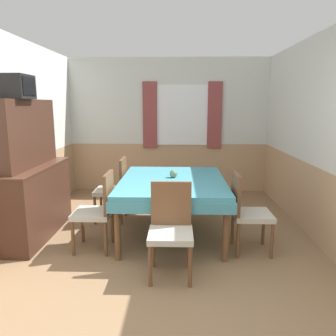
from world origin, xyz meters
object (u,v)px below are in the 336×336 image
object	(u,v)px
sideboard	(32,181)
dining_table	(173,187)
chair_head_near	(171,226)
chair_right_near	(246,210)
chair_left_near	(98,208)
tv	(17,87)
vase	(174,174)
chair_left_far	(115,187)

from	to	relation	value
sideboard	dining_table	bearing A→B (deg)	3.36
chair_head_near	chair_right_near	world-z (taller)	same
chair_head_near	sideboard	world-z (taller)	sideboard
chair_left_near	tv	bearing A→B (deg)	79.13
vase	chair_head_near	bearing A→B (deg)	-90.46
chair_head_near	chair_left_near	world-z (taller)	same
chair_left_near	sideboard	xyz separation A→B (m)	(-0.95, 0.40, 0.23)
dining_table	tv	xyz separation A→B (m)	(-1.81, -0.33, 1.27)
chair_left_near	tv	size ratio (longest dim) A/B	2.37
tv	vase	xyz separation A→B (m)	(1.82, 0.43, -1.12)
vase	chair_right_near	bearing A→B (deg)	-35.14
chair_left_near	vase	world-z (taller)	chair_left_near
dining_table	sideboard	size ratio (longest dim) A/B	0.99
chair_left_near	dining_table	bearing A→B (deg)	-59.81
sideboard	vase	xyz separation A→B (m)	(1.83, 0.21, 0.06)
chair_left_far	tv	xyz separation A→B (m)	(-0.94, -0.83, 1.41)
dining_table	chair_left_near	bearing A→B (deg)	-149.81
sideboard	tv	xyz separation A→B (m)	(0.01, -0.22, 1.18)
dining_table	chair_right_near	distance (m)	1.02
chair_right_near	tv	size ratio (longest dim) A/B	2.37
chair_head_near	chair_left_near	bearing A→B (deg)	-32.22
chair_left_near	vase	xyz separation A→B (m)	(0.88, 0.61, 0.30)
chair_right_near	vase	world-z (taller)	chair_right_near
chair_left_far	sideboard	xyz separation A→B (m)	(-0.95, -0.61, 0.23)
dining_table	chair_left_near	distance (m)	1.02
chair_left_far	tv	world-z (taller)	tv
dining_table	sideboard	xyz separation A→B (m)	(-1.82, -0.11, 0.09)
chair_left_near	sideboard	world-z (taller)	sideboard
chair_right_near	tv	xyz separation A→B (m)	(-2.68, 0.18, 1.41)
chair_left_far	chair_left_near	distance (m)	1.01
chair_right_near	sideboard	size ratio (longest dim) A/B	0.53
chair_right_near	vase	xyz separation A→B (m)	(-0.86, 0.61, 0.30)
chair_right_near	vase	size ratio (longest dim) A/B	8.95
chair_left_near	vase	size ratio (longest dim) A/B	8.95
tv	chair_left_near	bearing A→B (deg)	-10.87
sideboard	chair_head_near	bearing A→B (deg)	-27.49
chair_left_near	sideboard	distance (m)	1.06
dining_table	chair_right_near	size ratio (longest dim) A/B	1.86
chair_left_near	tv	xyz separation A→B (m)	(-0.94, 0.18, 1.41)
chair_right_near	tv	distance (m)	3.03
chair_right_near	chair_left_near	size ratio (longest dim) A/B	1.00
sideboard	tv	world-z (taller)	tv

